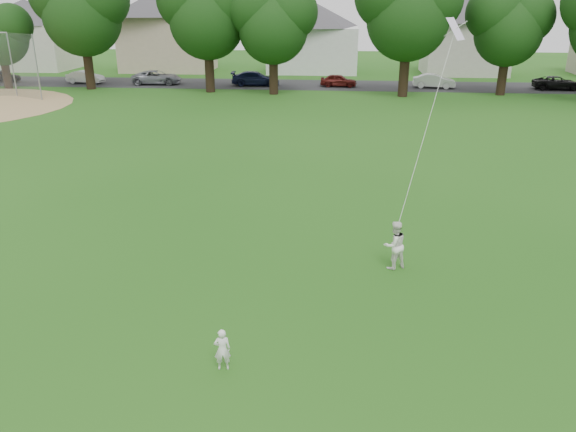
{
  "coord_description": "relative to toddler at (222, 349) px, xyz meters",
  "views": [
    {
      "loc": [
        3.18,
        -11.08,
        7.36
      ],
      "look_at": [
        1.95,
        2.0,
        2.3
      ],
      "focal_mm": 35.0,
      "sensor_mm": 36.0,
      "label": 1
    }
  ],
  "objects": [
    {
      "name": "street",
      "position": [
        -0.86,
        43.23,
        -0.48
      ],
      "size": [
        90.0,
        7.0,
        0.01
      ],
      "primitive_type": "cube",
      "color": "#2D2D30",
      "rests_on": "ground"
    },
    {
      "name": "kite",
      "position": [
        5.02,
        7.71,
        3.28
      ],
      "size": [
        1.44,
        2.95,
        7.6
      ],
      "color": "white",
      "rests_on": "ground"
    },
    {
      "name": "older_boy",
      "position": [
        4.01,
        5.25,
        0.25
      ],
      "size": [
        0.89,
        0.83,
        1.46
      ],
      "primitive_type": "imported",
      "rotation": [
        0.0,
        0.0,
        3.65
      ],
      "color": "white",
      "rests_on": "ground"
    },
    {
      "name": "toddler",
      "position": [
        0.0,
        0.0,
        0.0
      ],
      "size": [
        0.39,
        0.3,
        0.97
      ],
      "primitive_type": "imported",
      "rotation": [
        0.0,
        0.0,
        3.36
      ],
      "color": "white",
      "rests_on": "ground"
    },
    {
      "name": "tree_row",
      "position": [
        3.71,
        37.79,
        6.06
      ],
      "size": [
        83.05,
        9.3,
        10.75
      ],
      "color": "black",
      "rests_on": "ground"
    },
    {
      "name": "parked_cars",
      "position": [
        0.68,
        42.23,
        0.13
      ],
      "size": [
        63.73,
        2.46,
        1.27
      ],
      "color": "black",
      "rests_on": "ground"
    },
    {
      "name": "house_row",
      "position": [
        -2.4,
        53.23,
        4.41
      ],
      "size": [
        76.59,
        13.69,
        10.4
      ],
      "color": "silver",
      "rests_on": "ground"
    },
    {
      "name": "ground",
      "position": [
        -0.86,
        1.23,
        -0.48
      ],
      "size": [
        160.0,
        160.0,
        0.0
      ],
      "primitive_type": "plane",
      "color": "#1B5012",
      "rests_on": "ground"
    }
  ]
}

